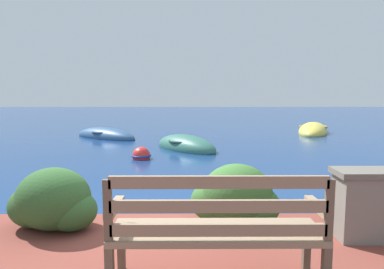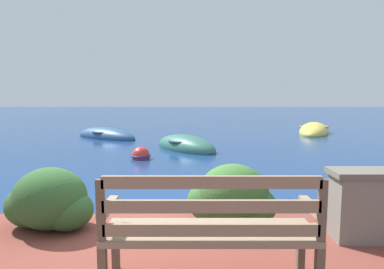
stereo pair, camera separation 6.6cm
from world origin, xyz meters
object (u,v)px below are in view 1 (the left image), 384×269
rowboat_far (313,131)px  park_bench (217,227)px  rowboat_nearest (186,147)px  rowboat_mid (106,136)px  mooring_buoy (141,156)px

rowboat_far → park_bench: bearing=179.6°
rowboat_nearest → rowboat_far: (5.53, 4.37, 0.00)m
park_bench → rowboat_mid: (-3.50, 10.76, -0.65)m
park_bench → rowboat_mid: 11.33m
rowboat_nearest → rowboat_far: rowboat_far is taller
rowboat_nearest → mooring_buoy: 1.95m
park_bench → rowboat_mid: park_bench is taller
rowboat_nearest → rowboat_far: bearing=-90.3°
rowboat_far → mooring_buoy: 8.95m
rowboat_far → mooring_buoy: size_ratio=6.75×
park_bench → mooring_buoy: (-1.49, 6.41, -0.62)m
rowboat_nearest → rowboat_far: size_ratio=0.75×
rowboat_nearest → mooring_buoy: size_ratio=5.07×
park_bench → rowboat_mid: size_ratio=0.54×
rowboat_far → rowboat_nearest: bearing=150.7°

